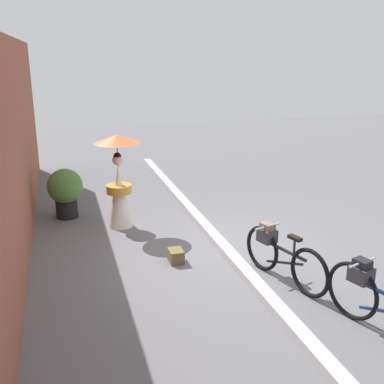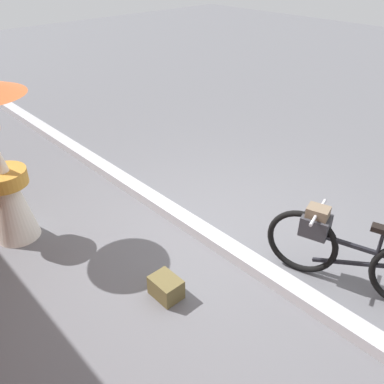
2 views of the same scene
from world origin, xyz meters
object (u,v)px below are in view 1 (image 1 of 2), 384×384
object	(u,v)px
person_with_parasol	(119,180)
potted_plant_by_door	(66,190)
bicycle_near_officer	(281,254)
bicycle_far_side	(382,300)
backpack_on_pavement	(176,255)

from	to	relation	value
person_with_parasol	potted_plant_by_door	bearing A→B (deg)	49.55
potted_plant_by_door	person_with_parasol	bearing A→B (deg)	-130.45
bicycle_near_officer	bicycle_far_side	world-z (taller)	bicycle_far_side
bicycle_near_officer	backpack_on_pavement	bearing A→B (deg)	52.12
bicycle_far_side	person_with_parasol	xyz separation A→B (m)	(4.54, 2.52, 0.50)
bicycle_far_side	person_with_parasol	bearing A→B (deg)	29.00
bicycle_far_side	potted_plant_by_door	bearing A→B (deg)	33.06
person_with_parasol	backpack_on_pavement	xyz separation A→B (m)	(-1.90, -0.65, -0.84)
potted_plant_by_door	backpack_on_pavement	world-z (taller)	potted_plant_by_door
bicycle_far_side	potted_plant_by_door	xyz separation A→B (m)	(5.38, 3.50, 0.14)
bicycle_far_side	person_with_parasol	size ratio (longest dim) A/B	0.94
bicycle_near_officer	potted_plant_by_door	bearing A→B (deg)	38.27
bicycle_far_side	person_with_parasol	distance (m)	5.22
bicycle_far_side	potted_plant_by_door	world-z (taller)	potted_plant_by_door
person_with_parasol	potted_plant_by_door	xyz separation A→B (m)	(0.84, 0.99, -0.36)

